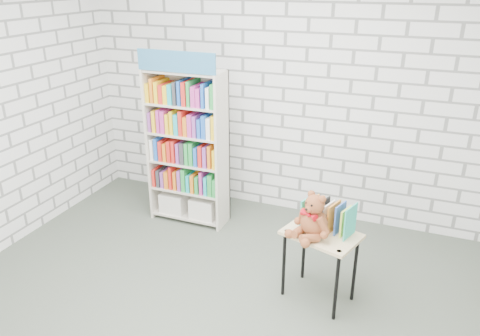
% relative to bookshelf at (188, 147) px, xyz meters
% --- Properties ---
extents(ground, '(4.50, 4.50, 0.00)m').
position_rel_bookshelf_xyz_m(ground, '(0.83, -1.36, -0.85)').
color(ground, '#444D40').
rests_on(ground, ground).
extents(room_shell, '(4.52, 4.02, 2.81)m').
position_rel_bookshelf_xyz_m(room_shell, '(0.83, -1.36, 0.94)').
color(room_shell, silver).
rests_on(room_shell, ground).
extents(bookshelf, '(0.83, 0.32, 1.85)m').
position_rel_bookshelf_xyz_m(bookshelf, '(0.00, 0.00, 0.00)').
color(bookshelf, beige).
rests_on(bookshelf, ground).
extents(display_table, '(0.67, 0.55, 0.62)m').
position_rel_bookshelf_xyz_m(display_table, '(1.62, -0.83, -0.31)').
color(display_table, tan).
rests_on(display_table, ground).
extents(table_books, '(0.44, 0.29, 0.24)m').
position_rel_bookshelf_xyz_m(table_books, '(1.65, -0.74, -0.11)').
color(table_books, '#28AF98').
rests_on(table_books, display_table).
extents(teddy_bear, '(0.35, 0.33, 0.37)m').
position_rel_bookshelf_xyz_m(teddy_bear, '(1.56, -0.91, -0.08)').
color(teddy_bear, brown).
rests_on(teddy_bear, display_table).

